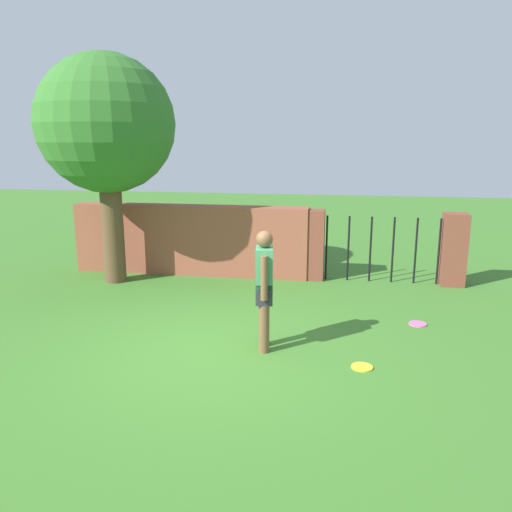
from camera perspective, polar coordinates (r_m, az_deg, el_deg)
The scene contains 7 objects.
ground_plane at distance 6.89m, azimuth -4.79°, elevation -10.78°, with size 40.00×40.00×0.00m, color #3D7528.
brick_wall at distance 10.70m, azimuth -7.38°, elevation 1.83°, with size 4.92×0.50×1.44m, color brown.
tree at distance 10.18m, azimuth -16.47°, elevation 13.80°, with size 2.58×2.58×4.34m.
person at distance 6.69m, azimuth 0.94°, elevation -3.26°, with size 0.27×0.54×1.62m.
fence_gate at distance 10.27m, azimuth 13.94°, elevation 0.97°, with size 3.13×0.44×1.40m.
frisbee_yellow at distance 6.58m, azimuth 11.82°, elevation -12.10°, with size 0.27×0.27×0.02m, color yellow.
frisbee_pink at distance 8.22m, azimuth 17.70°, elevation -7.27°, with size 0.27×0.27×0.02m, color pink.
Camera 1 is at (1.62, -6.09, 2.77)m, focal length 35.63 mm.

